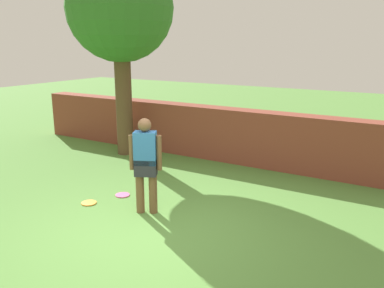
{
  "coord_description": "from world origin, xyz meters",
  "views": [
    {
      "loc": [
        3.41,
        -4.45,
        2.81
      ],
      "look_at": [
        -0.26,
        1.64,
        1.0
      ],
      "focal_mm": 37.74,
      "sensor_mm": 36.0,
      "label": 1
    }
  ],
  "objects_px": {
    "tree": "(120,10)",
    "person": "(146,162)",
    "frisbee_pink": "(123,195)",
    "frisbee_orange": "(89,203)"
  },
  "relations": [
    {
      "from": "tree",
      "to": "frisbee_pink",
      "type": "distance_m",
      "value": 4.61
    },
    {
      "from": "frisbee_orange",
      "to": "person",
      "type": "bearing_deg",
      "value": 11.74
    },
    {
      "from": "frisbee_pink",
      "to": "frisbee_orange",
      "type": "bearing_deg",
      "value": -113.37
    },
    {
      "from": "person",
      "to": "frisbee_pink",
      "type": "height_order",
      "value": "person"
    },
    {
      "from": "tree",
      "to": "person",
      "type": "xyz_separation_m",
      "value": [
        2.73,
        -2.7,
        -2.63
      ]
    },
    {
      "from": "tree",
      "to": "frisbee_pink",
      "type": "bearing_deg",
      "value": -51.18
    },
    {
      "from": "tree",
      "to": "frisbee_orange",
      "type": "relative_size",
      "value": 18.03
    },
    {
      "from": "tree",
      "to": "frisbee_pink",
      "type": "relative_size",
      "value": 18.03
    },
    {
      "from": "person",
      "to": "frisbee_orange",
      "type": "xyz_separation_m",
      "value": [
        -1.13,
        -0.23,
        -0.89
      ]
    },
    {
      "from": "person",
      "to": "frisbee_pink",
      "type": "xyz_separation_m",
      "value": [
        -0.86,
        0.37,
        -0.89
      ]
    }
  ]
}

